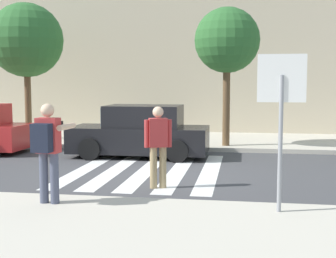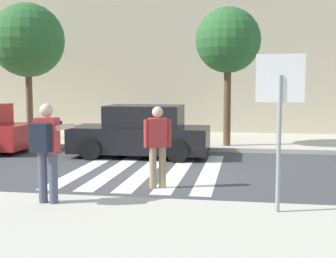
# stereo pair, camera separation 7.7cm
# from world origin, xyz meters

# --- Properties ---
(ground_plane) EXTENTS (120.00, 120.00, 0.00)m
(ground_plane) POSITION_xyz_m (0.00, 0.00, 0.00)
(ground_plane) COLOR #424244
(sidewalk_far) EXTENTS (60.00, 4.80, 0.14)m
(sidewalk_far) POSITION_xyz_m (0.00, 6.00, 0.07)
(sidewalk_far) COLOR beige
(sidewalk_far) RESTS_ON ground
(building_facade_far) EXTENTS (56.00, 4.00, 6.18)m
(building_facade_far) POSITION_xyz_m (0.00, 10.40, 3.09)
(building_facade_far) COLOR beige
(building_facade_far) RESTS_ON ground
(crosswalk_stripe_0) EXTENTS (0.44, 5.20, 0.01)m
(crosswalk_stripe_0) POSITION_xyz_m (-1.60, 0.20, 0.00)
(crosswalk_stripe_0) COLOR silver
(crosswalk_stripe_0) RESTS_ON ground
(crosswalk_stripe_1) EXTENTS (0.44, 5.20, 0.01)m
(crosswalk_stripe_1) POSITION_xyz_m (-0.80, 0.20, 0.00)
(crosswalk_stripe_1) COLOR silver
(crosswalk_stripe_1) RESTS_ON ground
(crosswalk_stripe_2) EXTENTS (0.44, 5.20, 0.01)m
(crosswalk_stripe_2) POSITION_xyz_m (0.00, 0.20, 0.00)
(crosswalk_stripe_2) COLOR silver
(crosswalk_stripe_2) RESTS_ON ground
(crosswalk_stripe_3) EXTENTS (0.44, 5.20, 0.01)m
(crosswalk_stripe_3) POSITION_xyz_m (0.80, 0.20, 0.00)
(crosswalk_stripe_3) COLOR silver
(crosswalk_stripe_3) RESTS_ON ground
(crosswalk_stripe_4) EXTENTS (0.44, 5.20, 0.01)m
(crosswalk_stripe_4) POSITION_xyz_m (1.60, 0.20, 0.00)
(crosswalk_stripe_4) COLOR silver
(crosswalk_stripe_4) RESTS_ON ground
(stop_sign) EXTENTS (0.76, 0.08, 2.53)m
(stop_sign) POSITION_xyz_m (2.98, -3.75, 1.98)
(stop_sign) COLOR gray
(stop_sign) RESTS_ON sidewalk_near
(photographer_with_backpack) EXTENTS (0.62, 0.87, 1.72)m
(photographer_with_backpack) POSITION_xyz_m (-0.90, -3.85, 1.17)
(photographer_with_backpack) COLOR #474C60
(photographer_with_backpack) RESTS_ON sidewalk_near
(pedestrian_crossing) EXTENTS (0.56, 0.34, 1.72)m
(pedestrian_crossing) POSITION_xyz_m (0.64, -1.79, 0.97)
(pedestrian_crossing) COLOR tan
(pedestrian_crossing) RESTS_ON ground
(parked_car_black) EXTENTS (4.10, 1.92, 1.55)m
(parked_car_black) POSITION_xyz_m (-0.63, 2.30, 0.73)
(parked_car_black) COLOR black
(parked_car_black) RESTS_ON ground
(street_tree_west) EXTENTS (2.70, 2.70, 4.99)m
(street_tree_west) POSITION_xyz_m (-5.49, 4.97, 3.76)
(street_tree_west) COLOR brown
(street_tree_west) RESTS_ON sidewalk_far
(street_tree_center) EXTENTS (2.14, 2.14, 4.53)m
(street_tree_center) POSITION_xyz_m (1.85, 4.21, 3.57)
(street_tree_center) COLOR brown
(street_tree_center) RESTS_ON sidewalk_far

